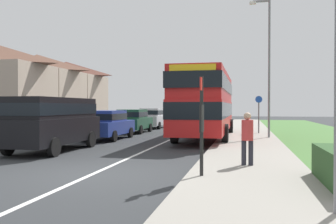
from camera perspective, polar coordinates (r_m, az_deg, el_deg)
ground_plane at (r=10.14m, az=-12.02°, el=-9.63°), size 120.00×120.00×0.00m
lane_marking_centre at (r=17.67m, az=-1.34°, el=-5.10°), size 0.14×60.00×0.01m
pavement_near_side at (r=15.20m, az=12.52°, el=-5.88°), size 3.20×68.00×0.12m
double_decker_bus at (r=21.03m, az=6.00°, el=1.69°), size 2.80×11.31×3.70m
parked_van_black at (r=15.76m, az=-17.57°, el=-1.11°), size 2.11×5.21×2.20m
parked_car_blue at (r=20.55m, az=-9.48°, el=-1.79°), size 1.92×4.43×1.61m
parked_car_dark_green at (r=25.50m, az=-5.51°, el=-1.25°), size 1.95×3.98×1.63m
parked_car_silver at (r=30.78m, az=-2.41°, el=-0.83°), size 1.92×4.47×1.69m
pedestrian_at_stop at (r=10.92m, az=12.33°, el=-3.71°), size 0.34×0.34×1.67m
bus_stop_sign at (r=9.09m, az=5.29°, el=-1.05°), size 0.09×0.52×2.60m
cycle_route_sign at (r=24.23m, az=14.03°, el=-0.13°), size 0.44×0.08×2.52m
street_lamp_mid at (r=21.19m, az=15.30°, el=7.87°), size 1.14×0.20×7.76m
house_terrace_far_side at (r=37.22m, az=-19.81°, el=3.26°), size 7.74×17.30×6.84m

